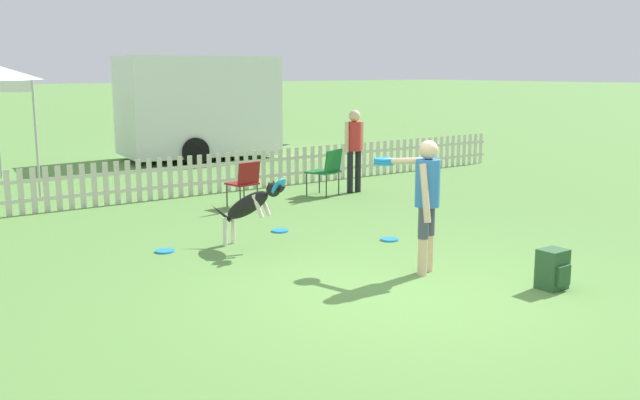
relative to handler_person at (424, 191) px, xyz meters
The scene contains 12 objects.
ground_plane 1.26m from the handler_person, 148.70° to the right, with size 240.00×240.00×0.00m, color #5B8C42.
handler_person is the anchor object (origin of this frame).
leaping_dog 2.41m from the handler_person, 115.04° to the left, with size 0.63×1.12×0.97m.
frisbee_near_handler 1.85m from the handler_person, 61.86° to the left, with size 0.25×0.25×0.02m.
frisbee_near_dog 2.91m from the handler_person, 93.64° to the left, with size 0.25×0.25×0.02m.
frisbee_midfield 3.46m from the handler_person, 127.45° to the left, with size 0.25×0.25×0.02m.
backpack_on_grass 1.63m from the handler_person, 61.73° to the right, with size 0.29×0.29×0.43m.
picket_fence 6.30m from the handler_person, 96.34° to the left, with size 17.77×0.04×0.76m.
folding_chair_blue_left 5.19m from the handler_person, 65.51° to the left, with size 0.66×0.67×0.88m.
folding_chair_green_right 4.66m from the handler_person, 85.80° to the left, with size 0.49×0.51×0.80m.
spectator_standing 5.51m from the handler_person, 59.35° to the left, with size 0.41×0.27×1.57m.
equipment_trailer 11.56m from the handler_person, 76.09° to the left, with size 4.75×2.75×2.65m.
Camera 1 is at (-4.98, -5.32, 2.32)m, focal length 40.00 mm.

